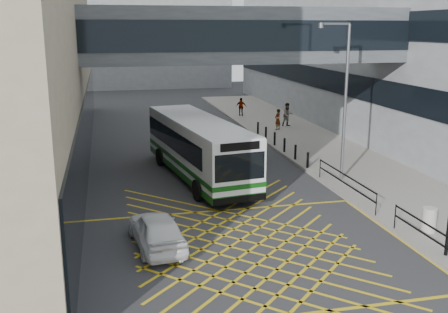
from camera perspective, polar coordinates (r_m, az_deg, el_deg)
ground at (r=19.39m, az=2.67°, el=-10.28°), size 120.00×120.00×0.00m
building_right at (r=50.16m, az=23.05°, el=15.18°), size 24.09×44.00×20.00m
building_far at (r=77.09m, az=-11.10°, el=14.42°), size 28.00×16.00×18.00m
skybridge at (r=30.06m, az=2.25°, el=13.05°), size 20.00×4.10×3.00m
pavement at (r=35.75m, az=10.21°, el=0.97°), size 6.00×54.00×0.16m
box_junction at (r=19.39m, az=2.67°, el=-10.27°), size 12.00×9.00×0.01m
bus at (r=28.18m, az=-2.87°, el=1.11°), size 4.30×11.63×3.19m
car_white at (r=19.62m, az=-7.34°, el=-7.89°), size 2.30×4.53×1.38m
car_dark at (r=32.53m, az=-4.92°, el=1.11°), size 2.90×5.21×1.54m
car_silver at (r=38.53m, az=-4.14°, el=2.99°), size 2.30×4.51×1.35m
street_lamp at (r=27.29m, az=12.80°, el=6.77°), size 1.82×0.42×7.99m
litter_bin at (r=22.03m, az=21.41°, el=-6.43°), size 0.56×0.56×0.97m
kerb_railings at (r=22.87m, az=16.54°, el=-4.67°), size 0.05×12.54×1.00m
bollards at (r=34.66m, az=6.05°, el=1.61°), size 0.14×10.14×0.90m
pedestrian_a at (r=40.98m, az=5.87°, el=4.03°), size 0.79×0.76×1.62m
pedestrian_b at (r=42.57m, az=6.94°, el=4.53°), size 0.98×0.65×1.86m
pedestrian_c at (r=47.43m, az=1.88°, el=5.43°), size 1.06×0.78×1.62m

